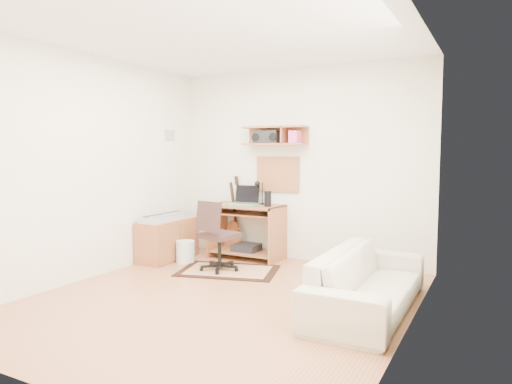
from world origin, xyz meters
The scene contains 22 objects.
floor centered at (0.00, 0.00, -0.01)m, with size 3.60×4.00×0.01m, color #BC7A4E.
ceiling centered at (0.00, 0.00, 2.60)m, with size 3.60×4.00×0.01m, color white.
back_wall centered at (0.00, 2.00, 1.30)m, with size 3.60×0.01×2.60m, color white.
left_wall centered at (-1.80, 0.00, 1.30)m, with size 0.01×4.00×2.60m, color white.
right_wall centered at (1.80, 0.00, 1.30)m, with size 0.01×4.00×2.60m, color white.
wall_shelf centered at (-0.30, 1.88, 1.70)m, with size 0.90×0.25×0.26m, color #A5613A.
cork_board centered at (-0.30, 1.98, 1.17)m, with size 0.64×0.03×0.49m, color #AB7955.
wall_photo centered at (-1.79, 1.50, 1.72)m, with size 0.02×0.20×0.15m, color #4C8CBF.
desk centered at (-0.66, 1.73, 0.38)m, with size 1.00×0.55×0.75m, color #A5613A, non-canonical shape.
laptop centered at (-0.68, 1.71, 0.88)m, with size 0.35×0.35×0.27m, color silver, non-canonical shape.
speaker centered at (-0.30, 1.68, 0.85)m, with size 0.09×0.09×0.21m, color black.
desk_lamp centered at (-0.48, 1.87, 0.91)m, with size 0.11×0.11×0.32m, color black, non-canonical shape.
pencil_cup centered at (-0.39, 1.83, 0.80)m, with size 0.07×0.07×0.10m, color navy.
boombox centered at (-0.42, 1.87, 1.68)m, with size 0.36×0.16×0.18m, color black.
rug centered at (-0.51, 0.99, 0.01)m, with size 1.19×0.79×0.02m, color beige.
task_chair centered at (-0.61, 0.96, 0.45)m, with size 0.46×0.46×0.90m, color #31201D, non-canonical shape.
cabinet centered at (-1.58, 1.14, 0.28)m, with size 0.40×0.90×0.55m, color #A5613A.
music_keyboard centered at (-1.58, 1.14, 0.59)m, with size 0.27×0.87×0.08m, color #B2B5BA.
guitar centered at (-0.96, 1.86, 0.57)m, with size 0.30×0.19×1.14m, color #9E5530, non-canonical shape.
waste_basket centered at (-1.25, 1.10, 0.15)m, with size 0.24×0.24×0.29m, color white.
printer centered at (0.78, 1.78, 0.09)m, with size 0.49×0.38×0.19m, color #A5A8AA.
sofa centered at (1.38, 0.41, 0.37)m, with size 1.90×0.55×0.74m, color beige.
Camera 1 is at (2.44, -3.84, 1.48)m, focal length 32.46 mm.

